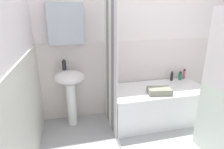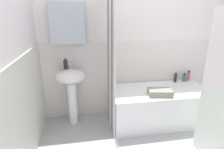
# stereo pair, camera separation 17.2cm
# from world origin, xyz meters

# --- Properties ---
(wall_back_tiled) EXTENTS (3.60, 0.18, 2.40)m
(wall_back_tiled) POSITION_xyz_m (-0.07, 1.26, 1.14)
(wall_back_tiled) COLOR white
(wall_back_tiled) RESTS_ON ground_plane
(wall_left_tiled) EXTENTS (0.07, 1.81, 2.40)m
(wall_left_tiled) POSITION_xyz_m (-1.57, 0.34, 1.12)
(wall_left_tiled) COLOR white
(wall_left_tiled) RESTS_ON ground_plane
(sink) EXTENTS (0.44, 0.34, 0.85)m
(sink) POSITION_xyz_m (-1.10, 1.03, 0.62)
(sink) COLOR white
(sink) RESTS_ON ground_plane
(faucet) EXTENTS (0.03, 0.12, 0.12)m
(faucet) POSITION_xyz_m (-1.10, 1.11, 0.91)
(faucet) COLOR silver
(faucet) RESTS_ON sink
(soap_dispenser) EXTENTS (0.06, 0.06, 0.16)m
(soap_dispenser) POSITION_xyz_m (-1.16, 1.09, 0.92)
(soap_dispenser) COLOR #21252B
(soap_dispenser) RESTS_ON sink
(bathtub) EXTENTS (1.48, 0.72, 0.52)m
(bathtub) POSITION_xyz_m (0.21, 0.86, 0.26)
(bathtub) COLOR white
(bathtub) RESTS_ON ground_plane
(shower_curtain) EXTENTS (0.01, 0.72, 2.00)m
(shower_curtain) POSITION_xyz_m (-0.55, 0.86, 1.00)
(shower_curtain) COLOR white
(shower_curtain) RESTS_ON ground_plane
(shampoo_bottle) EXTENTS (0.05, 0.05, 0.18)m
(shampoo_bottle) POSITION_xyz_m (0.85, 1.16, 0.61)
(shampoo_bottle) COLOR #BF536A
(shampoo_bottle) RESTS_ON bathtub
(conditioner_bottle) EXTENTS (0.06, 0.06, 0.14)m
(conditioner_bottle) POSITION_xyz_m (0.75, 1.13, 0.59)
(conditioner_bottle) COLOR #1C785D
(conditioner_bottle) RESTS_ON bathtub
(lotion_bottle) EXTENTS (0.05, 0.05, 0.16)m
(lotion_bottle) POSITION_xyz_m (0.59, 1.13, 0.60)
(lotion_bottle) COLOR #2A232B
(lotion_bottle) RESTS_ON bathtub
(towel_folded) EXTENTS (0.36, 0.27, 0.08)m
(towel_folded) POSITION_xyz_m (0.13, 0.67, 0.57)
(towel_folded) COLOR gray
(towel_folded) RESTS_ON bathtub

